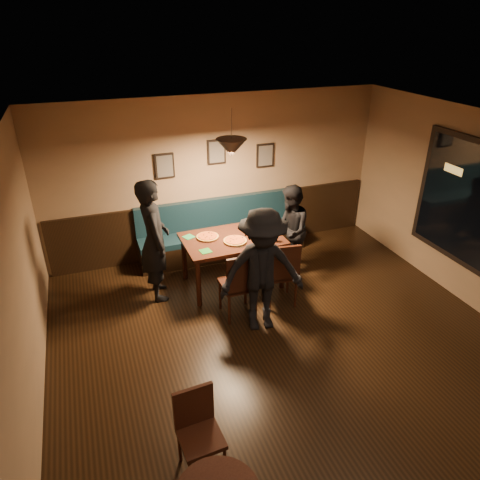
{
  "coord_description": "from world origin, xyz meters",
  "views": [
    {
      "loc": [
        -2.16,
        -3.59,
        3.92
      ],
      "look_at": [
        -0.15,
        1.89,
        0.95
      ],
      "focal_mm": 33.15,
      "sensor_mm": 36.0,
      "label": 1
    }
  ],
  "objects": [
    {
      "name": "pizza_b",
      "position": [
        -0.16,
        2.1,
        0.84
      ],
      "size": [
        0.46,
        0.46,
        0.04
      ],
      "primitive_type": "cylinder",
      "rotation": [
        0.0,
        0.0,
        -0.36
      ],
      "color": "orange",
      "rests_on": "dining_table"
    },
    {
      "name": "picture_center",
      "position": [
        0.0,
        3.47,
        1.85
      ],
      "size": [
        0.32,
        0.04,
        0.42
      ],
      "primitive_type": "cube",
      "color": "black",
      "rests_on": "wall_back"
    },
    {
      "name": "wainscot",
      "position": [
        0.0,
        3.47,
        0.5
      ],
      "size": [
        5.88,
        0.06,
        1.0
      ],
      "primitive_type": "cube",
      "color": "black",
      "rests_on": "ground"
    },
    {
      "name": "soda_glass",
      "position": [
        0.43,
        1.9,
        0.9
      ],
      "size": [
        0.09,
        0.09,
        0.15
      ],
      "primitive_type": "cylinder",
      "rotation": [
        0.0,
        0.0,
        -0.4
      ],
      "color": "black",
      "rests_on": "dining_table"
    },
    {
      "name": "chair_near_right",
      "position": [
        0.34,
        1.51,
        0.52
      ],
      "size": [
        0.53,
        0.53,
        1.05
      ],
      "primitive_type": null,
      "rotation": [
        0.0,
        0.0,
        -0.15
      ],
      "color": "black",
      "rests_on": "floor"
    },
    {
      "name": "floor",
      "position": [
        0.0,
        0.0,
        0.0
      ],
      "size": [
        7.0,
        7.0,
        0.0
      ],
      "primitive_type": "plane",
      "color": "black",
      "rests_on": "ground"
    },
    {
      "name": "chair_near_left",
      "position": [
        -0.36,
        1.43,
        0.53
      ],
      "size": [
        0.47,
        0.47,
        1.06
      ],
      "primitive_type": null,
      "rotation": [
        0.0,
        0.0,
        0.01
      ],
      "color": "black",
      "rests_on": "floor"
    },
    {
      "name": "diner_left",
      "position": [
        -1.34,
        2.32,
        0.95
      ],
      "size": [
        0.47,
        0.7,
        1.9
      ],
      "primitive_type": "imported",
      "rotation": [
        0.0,
        0.0,
        1.55
      ],
      "color": "black",
      "rests_on": "floor"
    },
    {
      "name": "napkin_a",
      "position": [
        -0.78,
        2.5,
        0.82
      ],
      "size": [
        0.2,
        0.2,
        0.01
      ],
      "primitive_type": "cube",
      "rotation": [
        0.0,
        0.0,
        0.4
      ],
      "color": "#20783C",
      "rests_on": "dining_table"
    },
    {
      "name": "booth_bench",
      "position": [
        0.0,
        3.2,
        0.5
      ],
      "size": [
        3.0,
        0.6,
        1.0
      ],
      "primitive_type": null,
      "color": "#0F232D",
      "rests_on": "ground"
    },
    {
      "name": "cutlery_set",
      "position": [
        -0.11,
        1.91,
        0.82
      ],
      "size": [
        0.17,
        0.08,
        0.0
      ],
      "primitive_type": "cube",
      "rotation": [
        0.0,
        0.0,
        1.22
      ],
      "color": "silver",
      "rests_on": "dining_table"
    },
    {
      "name": "picture_left",
      "position": [
        -0.9,
        3.47,
        1.7
      ],
      "size": [
        0.32,
        0.04,
        0.42
      ],
      "primitive_type": "cube",
      "color": "black",
      "rests_on": "wall_back"
    },
    {
      "name": "napkin_b",
      "position": [
        -0.67,
        1.96,
        0.82
      ],
      "size": [
        0.18,
        0.18,
        0.01
      ],
      "primitive_type": "cube",
      "rotation": [
        0.0,
        0.0,
        0.15
      ],
      "color": "#1C6B1F",
      "rests_on": "dining_table"
    },
    {
      "name": "wall_back",
      "position": [
        0.0,
        3.5,
        1.4
      ],
      "size": [
        6.0,
        0.0,
        6.0
      ],
      "primitive_type": "plane",
      "rotation": [
        1.57,
        0.0,
        0.0
      ],
      "color": "#8C704F",
      "rests_on": "ground"
    },
    {
      "name": "pizza_a",
      "position": [
        -0.51,
        2.37,
        0.84
      ],
      "size": [
        0.46,
        0.46,
        0.04
      ],
      "primitive_type": "cylinder",
      "rotation": [
        0.0,
        0.0,
        0.41
      ],
      "color": "orange",
      "rests_on": "dining_table"
    },
    {
      "name": "pendant_lamp",
      "position": [
        -0.15,
        2.24,
        2.25
      ],
      "size": [
        0.44,
        0.44,
        0.25
      ],
      "primitive_type": "cone",
      "rotation": [
        3.14,
        0.0,
        0.0
      ],
      "color": "black",
      "rests_on": "ceiling"
    },
    {
      "name": "ceiling",
      "position": [
        0.0,
        0.0,
        2.8
      ],
      "size": [
        7.0,
        7.0,
        0.0
      ],
      "primitive_type": "plane",
      "rotation": [
        3.14,
        0.0,
        0.0
      ],
      "color": "silver",
      "rests_on": "ground"
    },
    {
      "name": "diner_front",
      "position": [
        -0.15,
        1.04,
        0.89
      ],
      "size": [
        1.23,
        0.81,
        1.78
      ],
      "primitive_type": "imported",
      "rotation": [
        0.0,
        0.0,
        -0.13
      ],
      "color": "black",
      "rests_on": "floor"
    },
    {
      "name": "dining_table",
      "position": [
        -0.15,
        2.24,
        0.41
      ],
      "size": [
        1.55,
        1.01,
        0.82
      ],
      "primitive_type": "cube",
      "rotation": [
        0.0,
        0.0,
        0.02
      ],
      "color": "black",
      "rests_on": "floor"
    },
    {
      "name": "tabasco_bottle",
      "position": [
        0.39,
        2.17,
        0.88
      ],
      "size": [
        0.03,
        0.03,
        0.11
      ],
      "primitive_type": "cylinder",
      "rotation": [
        0.0,
        0.0,
        -0.24
      ],
      "color": "#8E0604",
      "rests_on": "dining_table"
    },
    {
      "name": "picture_right",
      "position": [
        0.9,
        3.47,
        1.7
      ],
      "size": [
        0.32,
        0.04,
        0.42
      ],
      "primitive_type": "cube",
      "color": "black",
      "rests_on": "wall_back"
    },
    {
      "name": "diner_right",
      "position": [
        0.87,
        2.29,
        0.76
      ],
      "size": [
        0.81,
        0.9,
        1.52
      ],
      "primitive_type": "imported",
      "rotation": [
        0.0,
        0.0,
        -1.96
      ],
      "color": "black",
      "rests_on": "floor"
    },
    {
      "name": "pizza_c",
      "position": [
        0.34,
        2.34,
        0.84
      ],
      "size": [
        0.47,
        0.47,
        0.04
      ],
      "primitive_type": "cylinder",
      "rotation": [
        0.0,
        0.0,
        -0.27
      ],
      "color": "orange",
      "rests_on": "dining_table"
    },
    {
      "name": "cafe_chair_far",
      "position": [
        -1.53,
        -0.82,
        0.44
      ],
      "size": [
        0.42,
        0.42,
        0.88
      ],
      "primitive_type": null,
      "rotation": [
        0.0,
        0.0,
        3.21
      ],
      "color": "black",
      "rests_on": "floor"
    },
    {
      "name": "wall_left",
      "position": [
        -3.0,
        0.0,
        1.4
      ],
      "size": [
        0.0,
        7.0,
        7.0
      ],
      "primitive_type": "plane",
      "rotation": [
        1.57,
        0.0,
        1.57
      ],
      "color": "#8C704F",
      "rests_on": "ground"
    }
  ]
}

